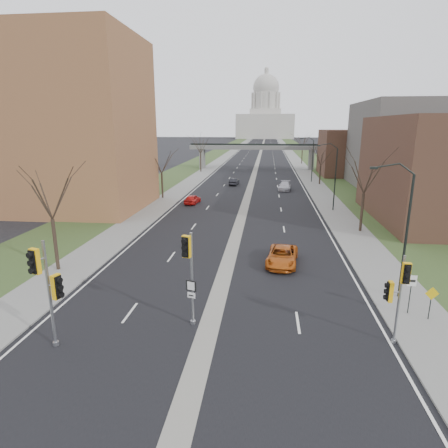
% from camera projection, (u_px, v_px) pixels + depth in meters
% --- Properties ---
extents(ground, '(700.00, 700.00, 0.00)m').
position_uv_depth(ground, '(206.00, 336.00, 20.10)').
color(ground, black).
rests_on(ground, ground).
extents(road_surface, '(20.00, 600.00, 0.01)m').
position_uv_depth(road_surface, '(261.00, 151.00, 164.17)').
color(road_surface, black).
rests_on(road_surface, ground).
extents(median_strip, '(1.20, 600.00, 0.02)m').
position_uv_depth(median_strip, '(261.00, 151.00, 164.17)').
color(median_strip, gray).
rests_on(median_strip, ground).
extents(sidewalk_right, '(4.00, 600.00, 0.12)m').
position_uv_depth(sidewalk_right, '(289.00, 151.00, 162.83)').
color(sidewalk_right, gray).
rests_on(sidewalk_right, ground).
extents(sidewalk_left, '(4.00, 600.00, 0.12)m').
position_uv_depth(sidewalk_left, '(234.00, 151.00, 165.48)').
color(sidewalk_left, gray).
rests_on(sidewalk_left, ground).
extents(grass_verge_right, '(8.00, 600.00, 0.10)m').
position_uv_depth(grass_verge_right, '(303.00, 151.00, 162.17)').
color(grass_verge_right, '#304520').
rests_on(grass_verge_right, ground).
extents(grass_verge_left, '(8.00, 600.00, 0.10)m').
position_uv_depth(grass_verge_left, '(220.00, 151.00, 166.15)').
color(grass_verge_left, '#304520').
rests_on(grass_verge_left, ground).
extents(apartment_building, '(25.00, 16.00, 22.00)m').
position_uv_depth(apartment_building, '(46.00, 125.00, 48.99)').
color(apartment_building, '#9D683E').
rests_on(apartment_building, ground).
extents(commercial_block_mid, '(18.00, 22.00, 15.00)m').
position_uv_depth(commercial_block_mid, '(412.00, 146.00, 65.03)').
color(commercial_block_mid, '#5E5B56').
rests_on(commercial_block_mid, ground).
extents(commercial_block_far, '(14.00, 14.00, 10.00)m').
position_uv_depth(commercial_block_far, '(353.00, 153.00, 83.62)').
color(commercial_block_far, '#503525').
rests_on(commercial_block_far, ground).
extents(pedestrian_bridge, '(34.00, 3.00, 6.45)m').
position_uv_depth(pedestrian_bridge, '(256.00, 150.00, 95.70)').
color(pedestrian_bridge, slate).
rests_on(pedestrian_bridge, ground).
extents(capitol, '(48.00, 42.00, 55.75)m').
position_uv_depth(capitol, '(265.00, 116.00, 322.69)').
color(capitol, beige).
rests_on(capitol, ground).
extents(streetlight_near, '(2.61, 0.20, 8.70)m').
position_uv_depth(streetlight_near, '(398.00, 193.00, 22.87)').
color(streetlight_near, black).
rests_on(streetlight_near, sidewalk_right).
extents(streetlight_mid, '(2.61, 0.20, 8.70)m').
position_uv_depth(streetlight_mid, '(330.00, 158.00, 47.85)').
color(streetlight_mid, black).
rests_on(streetlight_mid, sidewalk_right).
extents(streetlight_far, '(2.61, 0.20, 8.70)m').
position_uv_depth(streetlight_far, '(309.00, 147.00, 72.82)').
color(streetlight_far, black).
rests_on(streetlight_far, sidewalk_right).
extents(tree_left_a, '(7.20, 7.20, 9.40)m').
position_uv_depth(tree_left_a, '(48.00, 186.00, 27.53)').
color(tree_left_a, '#382B21').
rests_on(tree_left_a, sidewalk_left).
extents(tree_left_b, '(6.75, 6.75, 8.81)m').
position_uv_depth(tree_left_b, '(161.00, 158.00, 56.45)').
color(tree_left_b, '#382B21').
rests_on(tree_left_b, sidewalk_left).
extents(tree_left_c, '(7.65, 7.65, 9.99)m').
position_uv_depth(tree_left_c, '(200.00, 142.00, 88.90)').
color(tree_left_c, '#382B21').
rests_on(tree_left_c, sidewalk_left).
extents(tree_right_a, '(7.20, 7.20, 9.40)m').
position_uv_depth(tree_right_a, '(366.00, 169.00, 38.10)').
color(tree_right_a, '#382B21').
rests_on(tree_right_a, sidewalk_right).
extents(tree_right_b, '(6.30, 6.30, 8.22)m').
position_uv_depth(tree_right_b, '(321.00, 154.00, 70.00)').
color(tree_right_b, '#382B21').
rests_on(tree_right_b, sidewalk_right).
extents(tree_right_c, '(7.65, 7.65, 9.99)m').
position_uv_depth(tree_right_c, '(303.00, 139.00, 108.11)').
color(tree_right_c, '#382B21').
rests_on(tree_right_c, sidewalk_right).
extents(signal_pole_left, '(1.25, 0.95, 5.66)m').
position_uv_depth(signal_pole_left, '(47.00, 281.00, 18.05)').
color(signal_pole_left, gray).
rests_on(signal_pole_left, ground).
extents(signal_pole_median, '(0.72, 0.91, 5.43)m').
position_uv_depth(signal_pole_median, '(189.00, 263.00, 20.12)').
color(signal_pole_median, gray).
rests_on(signal_pole_median, ground).
extents(signal_pole_right, '(0.84, 0.86, 4.82)m').
position_uv_depth(signal_pole_right, '(398.00, 288.00, 18.53)').
color(signal_pole_right, gray).
rests_on(signal_pole_right, ground).
extents(speed_limit_sign, '(0.52, 0.06, 2.42)m').
position_uv_depth(speed_limit_sign, '(411.00, 287.00, 21.92)').
color(speed_limit_sign, black).
rests_on(speed_limit_sign, sidewalk_right).
extents(warning_sign, '(0.79, 0.08, 2.01)m').
position_uv_depth(warning_sign, '(431.00, 298.00, 21.31)').
color(warning_sign, black).
rests_on(warning_sign, sidewalk_right).
extents(car_left_near, '(2.07, 4.09, 1.33)m').
position_uv_depth(car_left_near, '(193.00, 199.00, 53.93)').
color(car_left_near, red).
rests_on(car_left_near, ground).
extents(car_left_far, '(1.75, 4.03, 1.29)m').
position_uv_depth(car_left_far, '(234.00, 182.00, 70.82)').
color(car_left_far, black).
rests_on(car_left_far, ground).
extents(car_right_near, '(2.91, 5.31, 1.41)m').
position_uv_depth(car_right_near, '(282.00, 256.00, 30.34)').
color(car_right_near, '#BB5513').
rests_on(car_right_near, ground).
extents(car_right_mid, '(2.51, 5.14, 1.44)m').
position_uv_depth(car_right_mid, '(285.00, 186.00, 65.26)').
color(car_right_mid, silver).
rests_on(car_right_mid, ground).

